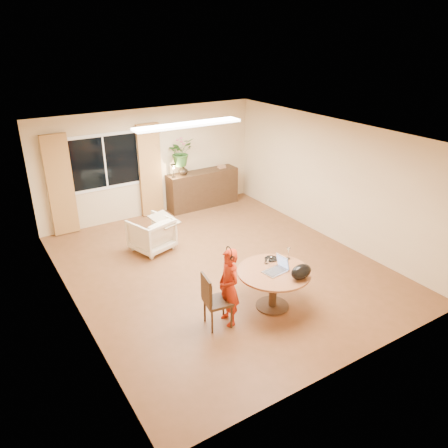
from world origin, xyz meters
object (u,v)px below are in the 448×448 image
child (229,287)px  sideboard (203,189)px  armchair (151,234)px  dining_table (274,279)px  dining_chair (218,300)px

child → sideboard: 5.02m
armchair → sideboard: bearing=-160.4°
armchair → sideboard: 2.67m
dining_table → armchair: (-0.86, 2.99, -0.18)m
dining_table → child: size_ratio=0.95×
armchair → sideboard: (2.13, 1.61, 0.12)m
armchair → dining_table: bearing=88.7°
dining_table → sideboard: 4.77m
dining_chair → armchair: size_ratio=1.16×
armchair → sideboard: sideboard is taller
sideboard → armchair: bearing=-143.0°
dining_table → dining_chair: size_ratio=1.33×
armchair → sideboard: size_ratio=0.41×
child → sideboard: (2.11, 4.55, -0.16)m
dining_table → child: bearing=177.3°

